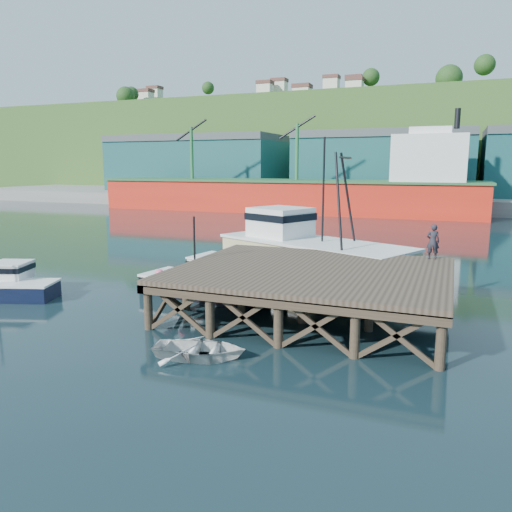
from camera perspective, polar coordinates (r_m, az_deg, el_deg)
The scene contains 12 objects.
ground at distance 25.25m, azimuth -5.81°, elevation -5.18°, with size 300.00×300.00×0.00m, color black.
wharf at distance 22.66m, azimuth 6.33°, elevation -1.93°, with size 12.00×10.00×2.62m.
far_quay at distance 92.43m, azimuth 14.66°, elevation 6.47°, with size 160.00×40.00×2.00m, color gray.
warehouse_left at distance 98.16m, azimuth -6.62°, elevation 10.16°, with size 32.00×16.00×9.00m, color #185150.
warehouse_mid at distance 87.29m, azimuth 14.41°, elevation 9.89°, with size 28.00×16.00×9.00m, color #185150.
cargo_ship at distance 72.39m, azimuth 5.82°, elevation 7.60°, with size 55.50×10.00×13.75m.
hillside at distance 122.16m, azimuth 16.68°, elevation 11.94°, with size 220.00×50.00×22.00m, color #2D511E.
boat_navy at distance 28.76m, azimuth -26.82°, elevation -2.94°, with size 5.76×3.85×3.39m.
boat_black at distance 26.30m, azimuth -5.66°, elevation -2.80°, with size 7.15×5.95×4.23m.
trawler at distance 30.99m, azimuth 6.04°, elevation 0.99°, with size 13.23×9.29×8.38m.
dinghy at distance 18.03m, azimuth -6.45°, elevation -10.50°, with size 2.36×3.30×0.68m, color silver.
dockworker at distance 26.24m, azimuth 19.56°, elevation 1.56°, with size 0.64×0.42×1.74m, color #212029.
Camera 1 is at (11.29, -21.56, 6.74)m, focal length 35.00 mm.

